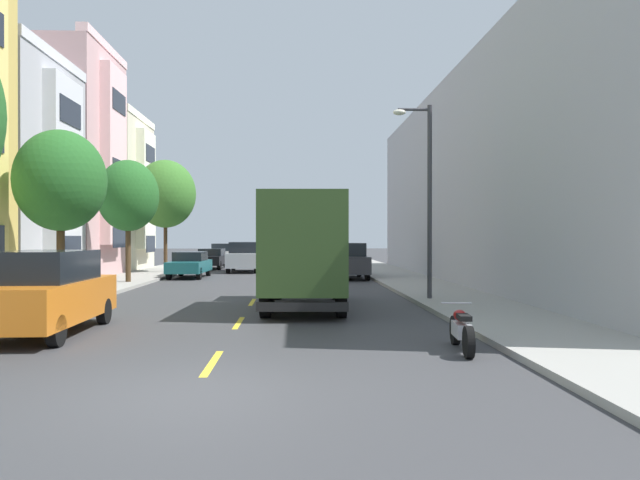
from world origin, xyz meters
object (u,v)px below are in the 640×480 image
object	(u,v)px
street_tree_third	(128,196)
delivery_box_truck	(305,246)
street_tree_second	(60,181)
parked_motorcycle	(461,330)
street_tree_farthest	(165,194)
parked_suv_orange	(44,292)
parked_suv_red	(328,252)
parked_sedan_teal	(190,264)
street_lamp	(425,186)
moving_silver_sedan	(244,257)
parked_pickup_white	(225,254)
parked_suv_charcoal	(347,260)
parked_sedan_black	(212,258)

from	to	relation	value
street_tree_third	delivery_box_truck	world-z (taller)	street_tree_third
street_tree_second	parked_motorcycle	xyz separation A→B (m)	(11.15, -8.80, -3.72)
street_tree_farthest	parked_suv_orange	distance (m)	23.17
parked_suv_red	parked_motorcycle	size ratio (longest dim) A/B	2.35
parked_sedan_teal	street_tree_third	bearing A→B (deg)	-113.17
street_lamp	delivery_box_truck	size ratio (longest dim) A/B	0.93
parked_motorcycle	street_tree_third	bearing A→B (deg)	123.33
street_lamp	delivery_box_truck	bearing A→B (deg)	-157.83
street_tree_second	parked_suv_orange	world-z (taller)	street_tree_second
street_tree_farthest	moving_silver_sedan	xyz separation A→B (m)	(4.60, 2.02, -3.88)
street_tree_second	parked_suv_red	xyz separation A→B (m)	(10.68, 31.34, -3.14)
parked_sedan_teal	parked_motorcycle	world-z (taller)	parked_sedan_teal
delivery_box_truck	parked_pickup_white	bearing A→B (deg)	101.23
street_tree_second	parked_suv_red	world-z (taller)	street_tree_second
delivery_box_truck	moving_silver_sedan	world-z (taller)	delivery_box_truck
street_lamp	parked_suv_charcoal	world-z (taller)	street_lamp
parked_sedan_black	parked_suv_charcoal	world-z (taller)	parked_suv_charcoal
street_tree_second	parked_suv_charcoal	bearing A→B (deg)	48.21
parked_sedan_black	street_lamp	bearing A→B (deg)	-64.97
parked_sedan_teal	moving_silver_sedan	size ratio (longest dim) A/B	0.94
parked_suv_red	street_tree_third	bearing A→B (deg)	-114.74
parked_sedan_black	parked_suv_charcoal	size ratio (longest dim) A/B	0.94
parked_motorcycle	street_tree_farthest	bearing A→B (deg)	113.94
parked_sedan_teal	parked_suv_charcoal	world-z (taller)	parked_suv_charcoal
street_tree_third	delivery_box_truck	bearing A→B (deg)	-50.31
street_lamp	moving_silver_sedan	distance (m)	20.14
street_tree_second	street_lamp	size ratio (longest dim) A/B	0.86
street_tree_third	delivery_box_truck	size ratio (longest dim) A/B	0.81
moving_silver_sedan	parked_motorcycle	xyz separation A→B (m)	(6.55, -27.13, -0.58)
moving_silver_sedan	delivery_box_truck	bearing A→B (deg)	-79.84
parked_suv_charcoal	parked_motorcycle	xyz separation A→B (m)	(0.45, -20.77, -0.58)
street_tree_farthest	moving_silver_sedan	size ratio (longest dim) A/B	1.42
street_tree_second	parked_motorcycle	distance (m)	14.68
parked_sedan_black	street_tree_third	bearing A→B (deg)	-97.94
delivery_box_truck	parked_pickup_white	world-z (taller)	delivery_box_truck
parked_motorcycle	moving_silver_sedan	bearing A→B (deg)	103.57
parked_sedan_black	parked_motorcycle	xyz separation A→B (m)	(9.19, -31.02, -0.34)
parked_suv_orange	parked_motorcycle	distance (m)	9.37
street_tree_third	parked_sedan_teal	xyz separation A→B (m)	(2.05, 4.79, -3.44)
parked_sedan_teal	street_tree_second	bearing A→B (deg)	-99.00
street_tree_second	parked_sedan_teal	bearing A→B (deg)	81.00
delivery_box_truck	parked_suv_orange	distance (m)	7.76
street_lamp	parked_sedan_black	distance (m)	24.76
street_lamp	parked_suv_orange	distance (m)	12.45
street_lamp	parked_pickup_white	world-z (taller)	street_lamp
parked_pickup_white	moving_silver_sedan	distance (m)	10.72
parked_sedan_teal	parked_suv_red	world-z (taller)	parked_suv_red
street_tree_third	street_tree_farthest	distance (m)	8.18
parked_sedan_black	moving_silver_sedan	bearing A→B (deg)	-55.84
street_tree_third	parked_motorcycle	size ratio (longest dim) A/B	2.80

